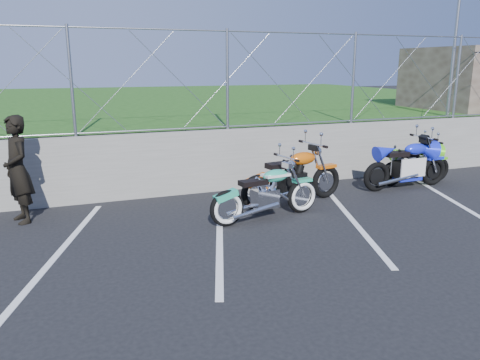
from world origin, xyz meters
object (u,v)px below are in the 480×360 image
object	(u,v)px
sportbike_green	(417,165)
cruiser_turquoise	(267,195)
naked_orange	(294,179)
person_standing	(18,170)
sportbike_blue	(407,166)

from	to	relation	value
sportbike_green	cruiser_turquoise	bearing A→B (deg)	-165.14
naked_orange	person_standing	world-z (taller)	person_standing
sportbike_blue	person_standing	world-z (taller)	person_standing
sportbike_green	person_standing	bearing A→B (deg)	178.37
sportbike_green	person_standing	size ratio (longest dim) A/B	1.03
sportbike_green	sportbike_blue	xyz separation A→B (m)	(-0.48, -0.25, 0.06)
sportbike_blue	naked_orange	bearing A→B (deg)	-176.61
sportbike_green	sportbike_blue	size ratio (longest dim) A/B	0.87
person_standing	sportbike_green	bearing A→B (deg)	66.73
naked_orange	sportbike_blue	xyz separation A→B (m)	(2.80, 0.19, -0.01)
sportbike_blue	person_standing	xyz separation A→B (m)	(-7.61, 0.44, 0.43)
naked_orange	sportbike_blue	distance (m)	2.81
cruiser_turquoise	sportbike_green	size ratio (longest dim) A/B	1.15
naked_orange	sportbike_green	bearing A→B (deg)	-2.05
cruiser_turquoise	sportbike_blue	xyz separation A→B (m)	(3.66, 0.87, 0.05)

